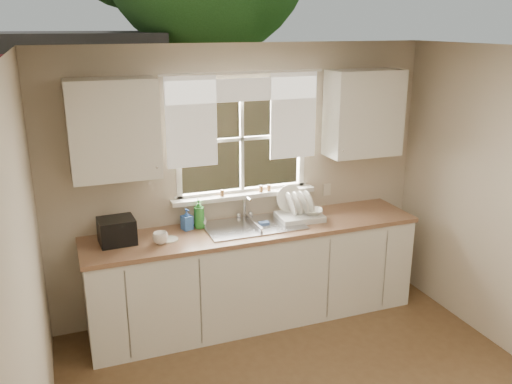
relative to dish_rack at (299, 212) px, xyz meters
name	(u,v)px	position (x,y,z in m)	size (l,w,h in m)	color
room_walls	(359,275)	(-0.46, -1.79, 0.25)	(3.62, 4.02, 2.50)	beige
ceiling	(366,54)	(-0.46, -1.73, 1.51)	(3.60, 4.00, 0.02)	silver
window	(242,157)	(-0.46, 0.27, 0.50)	(1.38, 0.16, 1.06)	white
curtains	(244,109)	(-0.46, 0.22, 0.95)	(1.50, 0.03, 0.81)	white
base_cabinets	(255,275)	(-0.46, -0.05, -0.55)	(3.00, 0.62, 0.87)	white
countertop	(255,229)	(-0.46, -0.05, -0.10)	(3.04, 0.65, 0.04)	#94694A
upper_cabinet_left	(113,129)	(-1.61, 0.10, 0.86)	(0.70, 0.33, 0.80)	white
upper_cabinet_right	(364,113)	(0.69, 0.10, 0.86)	(0.70, 0.33, 0.80)	white
wall_outlet	(327,190)	(0.42, 0.26, 0.09)	(0.08, 0.01, 0.12)	beige
sill_jars	(251,190)	(-0.40, 0.21, 0.19)	(0.50, 0.04, 0.06)	brown
sink	(254,233)	(-0.46, -0.02, -0.15)	(0.88, 0.52, 0.40)	#B7B7BC
dish_rack	(299,212)	(0.00, 0.00, 0.00)	(0.42, 0.33, 0.30)	silver
bowl	(312,212)	(0.12, -0.05, 0.00)	(0.19, 0.19, 0.05)	white
soap_bottle_a	(199,213)	(-0.92, 0.12, 0.06)	(0.10, 0.10, 0.27)	#2D8A2D
soap_bottle_b	(187,219)	(-1.04, 0.11, 0.02)	(0.09, 0.09, 0.19)	blue
soap_bottle_c	(199,219)	(-0.92, 0.13, 0.00)	(0.12, 0.12, 0.16)	beige
saucer	(169,239)	(-1.24, -0.07, -0.07)	(0.16, 0.16, 0.01)	beige
cup	(160,238)	(-1.32, -0.12, -0.03)	(0.13, 0.13, 0.10)	white
black_appliance	(117,231)	(-1.65, 0.02, 0.03)	(0.29, 0.25, 0.21)	black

